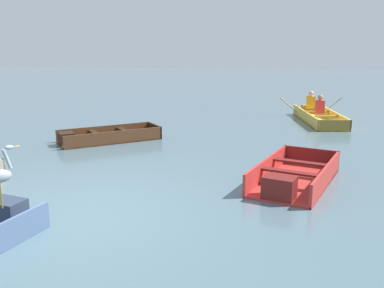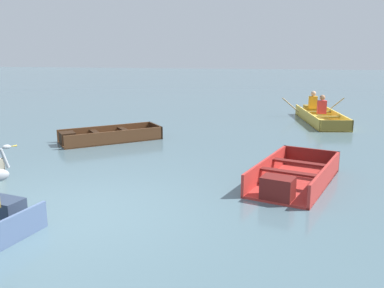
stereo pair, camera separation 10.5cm
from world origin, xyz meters
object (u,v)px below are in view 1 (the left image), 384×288
(skiff_red_near_moored, at_px, (293,177))
(rowboat_yellow_with_crew, at_px, (317,115))
(heron_on_dinghy, at_px, (0,174))
(skiff_dark_varnish_mid_moored, at_px, (105,137))

(skiff_red_near_moored, xyz_separation_m, rowboat_yellow_with_crew, (1.41, 7.13, 0.04))
(skiff_red_near_moored, bearing_deg, rowboat_yellow_with_crew, 78.84)
(skiff_red_near_moored, xyz_separation_m, heron_on_dinghy, (-4.06, -2.80, 0.74))
(heron_on_dinghy, bearing_deg, rowboat_yellow_with_crew, 61.16)
(skiff_red_near_moored, distance_m, heron_on_dinghy, 4.99)
(skiff_red_near_moored, relative_size, rowboat_yellow_with_crew, 0.77)
(skiff_red_near_moored, bearing_deg, skiff_dark_varnish_mid_moored, 147.30)
(rowboat_yellow_with_crew, distance_m, heron_on_dinghy, 11.36)
(skiff_red_near_moored, bearing_deg, heron_on_dinghy, -145.42)
(rowboat_yellow_with_crew, bearing_deg, skiff_dark_varnish_mid_moored, -146.00)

